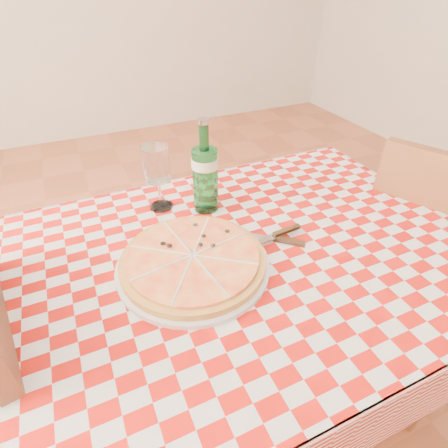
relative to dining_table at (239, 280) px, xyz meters
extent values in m
plane|color=#984E31|center=(0.00, 0.00, -0.66)|extent=(6.00, 6.00, 0.00)
cube|color=brown|center=(0.00, 0.00, 0.07)|extent=(1.20, 0.80, 0.04)
cylinder|color=brown|center=(0.54, -0.34, -0.30)|extent=(0.06, 0.06, 0.71)
cylinder|color=brown|center=(-0.54, 0.34, -0.30)|extent=(0.06, 0.06, 0.71)
cylinder|color=brown|center=(0.54, 0.34, -0.30)|extent=(0.06, 0.06, 0.71)
cube|color=#9D0F09|center=(0.00, 0.00, 0.09)|extent=(1.30, 0.90, 0.01)
cube|color=brown|center=(0.83, 0.01, -0.21)|extent=(0.56, 0.56, 0.04)
cylinder|color=brown|center=(0.75, -0.23, -0.44)|extent=(0.04, 0.04, 0.43)
cylinder|color=brown|center=(0.59, 0.10, -0.44)|extent=(0.04, 0.04, 0.43)
cylinder|color=brown|center=(0.92, 0.25, -0.44)|extent=(0.04, 0.04, 0.43)
cube|color=brown|center=(0.66, -0.07, 0.04)|extent=(0.21, 0.40, 0.46)
cylinder|color=brown|center=(-0.60, 0.18, -0.45)|extent=(0.03, 0.03, 0.42)
cube|color=brown|center=(-0.56, 0.01, 0.02)|extent=(0.11, 0.41, 0.44)
camera|label=1|loc=(-0.33, -0.61, 0.70)|focal=28.00mm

